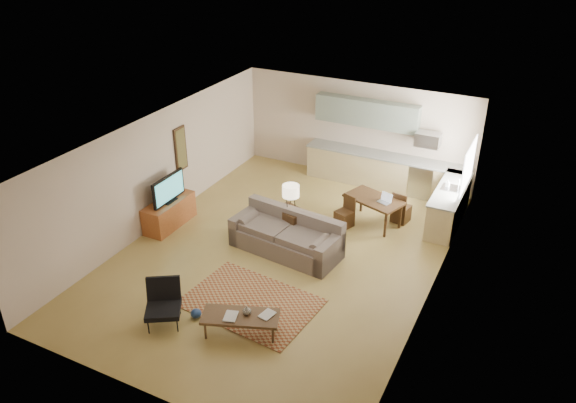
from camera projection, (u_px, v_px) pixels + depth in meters
The scene contains 25 objects.
room at pixel (282, 199), 11.71m from camera, with size 9.00×9.00×9.00m.
kitchen_counter_back at pixel (382, 171), 15.08m from camera, with size 4.26×0.64×0.92m, color tan, non-canonical shape.
kitchen_counter_right at pixel (449, 205), 13.34m from camera, with size 0.64×2.26×0.92m, color tan, non-canonical shape.
kitchen_range at pixel (423, 179), 14.65m from camera, with size 0.62×0.62×0.90m, color #A5A8AD.
kitchen_microwave at pixel (428, 139), 14.15m from camera, with size 0.62×0.40×0.35m, color #A5A8AD.
upper_cabinets at pixel (367, 113), 14.73m from camera, with size 2.80×0.34×0.70m, color gray.
window_right at pixel (468, 166), 12.71m from camera, with size 0.02×1.40×1.05m, color white.
wall_art_left at pixel (181, 149), 13.60m from camera, with size 0.06×0.42×1.10m, color olive, non-canonical shape.
triptych at pixel (354, 116), 15.10m from camera, with size 1.70×0.04×0.50m, color beige, non-canonical shape.
rug at pixel (251, 302), 10.81m from camera, with size 2.47×1.71×0.02m, color brown.
sofa at pixel (286, 234), 12.21m from camera, with size 2.54×1.10×0.88m, color #66584F, non-canonical shape.
coffee_table at pixel (241, 324), 9.95m from camera, with size 1.37×0.54×0.41m, color #48301D, non-canonical shape.
book_a at pixel (224, 316), 9.82m from camera, with size 0.30×0.36×0.03m, color maroon.
book_b at pixel (263, 312), 9.91m from camera, with size 0.26×0.32×0.02m, color navy.
vase at pixel (247, 310), 9.85m from camera, with size 0.17×0.17×0.16m, color black.
armchair at pixel (163, 305), 10.09m from camera, with size 0.72×0.72×0.82m, color black, non-canonical shape.
tv_credenza at pixel (169, 213), 13.29m from camera, with size 0.54×1.41×0.65m, color brown, non-canonical shape.
tv at pixel (168, 189), 12.97m from camera, with size 0.11×1.09×0.65m, color black, non-canonical shape.
console_table at pixel (291, 225), 12.68m from camera, with size 0.67×0.44×0.78m, color #321F10, non-canonical shape.
table_lamp at pixel (291, 197), 12.35m from camera, with size 0.38×0.38×0.62m, color beige, non-canonical shape.
dining_table at pixel (373, 211), 13.35m from camera, with size 1.34×0.77×0.68m, color #321F10, non-canonical shape.
dining_chair_near at pixel (344, 212), 13.22m from camera, with size 0.37×0.38×0.77m, color #321F10, non-canonical shape.
dining_chair_far at pixel (402, 206), 13.42m from camera, with size 0.38×0.40×0.80m, color #321F10, non-canonical shape.
laptop at pixel (384, 198), 12.96m from camera, with size 0.29×0.21×0.21m, color #A5A8AD, non-canonical shape.
soap_bottle at pixel (448, 183), 13.13m from camera, with size 0.09×0.10×0.19m, color beige.
Camera 1 is at (4.77, -9.21, 6.79)m, focal length 35.00 mm.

